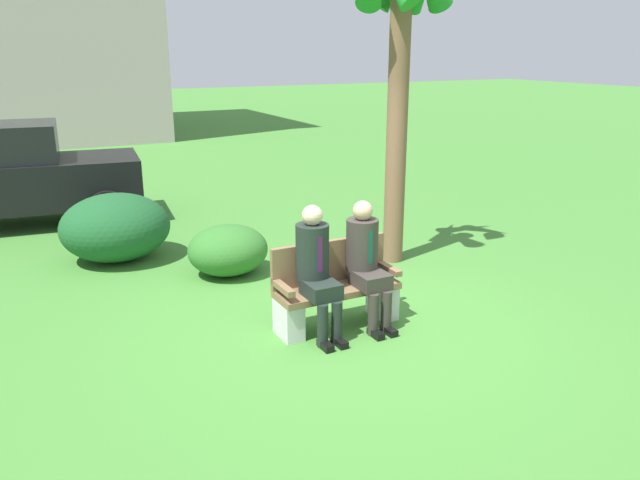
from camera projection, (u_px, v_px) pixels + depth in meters
name	position (u px, v px, depth m)	size (l,w,h in m)	color
ground_plane	(352.00, 324.00, 6.77)	(80.00, 80.00, 0.00)	#417F31
park_bench	(335.00, 290.00, 6.66)	(1.33, 0.44, 0.90)	brown
seated_man_left	(316.00, 265.00, 6.33)	(0.34, 0.72, 1.36)	#1E2823
seated_man_right	(366.00, 257.00, 6.59)	(0.34, 0.72, 1.33)	#38332D
palm_tree_tall	(401.00, 27.00, 7.90)	(1.33, 1.35, 4.32)	brown
shrub_near_bench	(115.00, 227.00, 8.70)	(1.49, 1.37, 0.93)	#1B5328
shrub_mid_lawn	(228.00, 250.00, 8.17)	(1.05, 0.96, 0.65)	#316E29
parked_car_near	(13.00, 176.00, 10.29)	(4.05, 2.08, 1.68)	black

